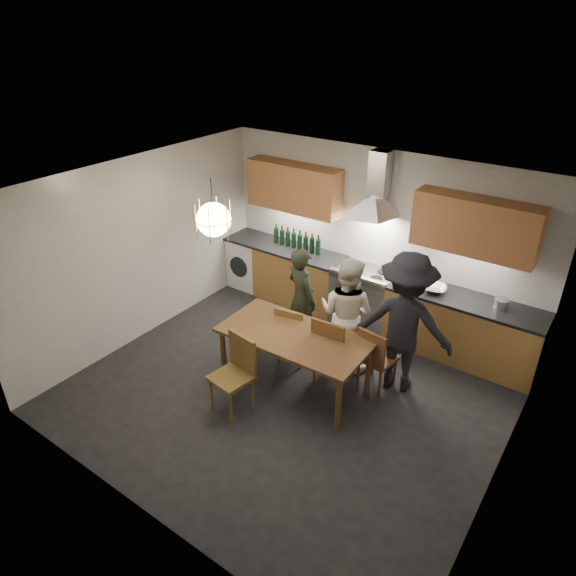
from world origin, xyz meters
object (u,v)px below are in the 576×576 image
Objects in this scene: wine_bottles at (297,239)px; chair_front at (236,368)px; chair_back_left at (292,332)px; person_right at (404,323)px; dining_table at (295,341)px; mixing_bowl at (434,288)px; person_mid at (346,313)px; stock_pot at (501,304)px; person_left at (301,298)px.

chair_front is at bearing -70.38° from wine_bottles.
person_right is (1.37, 0.41, 0.42)m from chair_back_left.
dining_table is 5.64× the size of mixing_bowl.
person_right reaches higher than person_mid.
stock_pot is (1.89, 1.86, 0.27)m from dining_table.
person_mid reaches higher than person_left.
chair_front is 2.89× the size of mixing_bowl.
chair_back_left is 0.76m from person_mid.
mixing_bowl is (0.77, 0.99, 0.17)m from person_mid.
person_mid is (0.61, 1.49, 0.23)m from chair_front.
stock_pot reaches higher than mixing_bowl.
stock_pot is (2.24, 2.55, 0.41)m from chair_front.
chair_front is (-0.35, -0.69, -0.14)m from dining_table.
dining_table is 10.79× the size of stock_pot.
chair_back_left is at bearing 33.09° from person_mid.
chair_front is at bearing 64.65° from person_mid.
dining_table is at bearing -120.07° from mixing_bowl.
person_mid reaches higher than chair_back_left.
chair_front is 2.87m from mixing_bowl.
wine_bottles reaches higher than stock_pot.
person_left is 1.37m from wine_bottles.
chair_back_left is at bearing 130.09° from person_left.
chair_front is at bearing 33.82° from person_right.
dining_table is 2.14× the size of chair_back_left.
person_right is 1.36m from stock_pot.
person_mid is at bearing -146.99° from stock_pot.
chair_front is 0.52× the size of person_right.
person_mid is (0.26, 0.80, 0.09)m from dining_table.
dining_table is 0.84m from person_mid.
person_left is at bearing -52.65° from wine_bottles.
dining_table is 0.52m from chair_back_left.
wine_bottles is at bearing 179.46° from stock_pot.
chair_front is 0.61× the size of person_mid.
mixing_bowl is 0.38× the size of wine_bottles.
dining_table is 1.20× the size of person_mid.
dining_table is 0.95m from person_left.
stock_pot is 3.16m from wine_bottles.
person_mid is 4.71× the size of mixing_bowl.
dining_table is 2.09m from mixing_bowl.
person_mid reaches higher than dining_table.
wine_bottles is (-1.53, 1.09, 0.29)m from person_mid.
person_right is (1.06, 0.79, 0.23)m from dining_table.
chair_back_left is 1.08m from chair_front.
wine_bottles reaches higher than chair_front.
stock_pot is (0.86, 0.07, 0.02)m from mixing_bowl.
person_right is 5.58× the size of mixing_bowl.
mixing_bowl is (1.49, 0.96, 0.19)m from person_left.
person_right reaches higher than chair_back_left.
person_left is (-0.46, 0.83, 0.06)m from dining_table.
person_left is at bearing 117.70° from dining_table.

